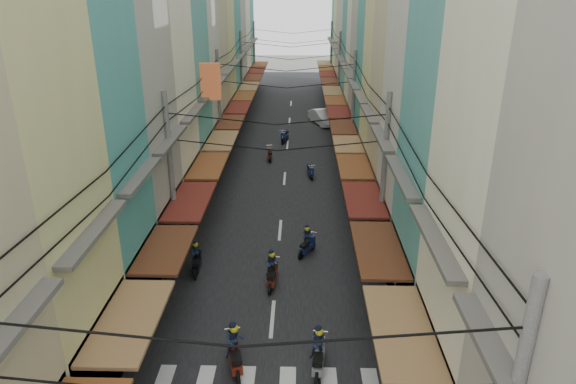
% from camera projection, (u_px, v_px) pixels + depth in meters
% --- Properties ---
extents(ground, '(160.00, 160.00, 0.00)m').
position_uv_depth(ground, '(275.00, 291.00, 22.45)').
color(ground, slate).
rests_on(ground, ground).
extents(road, '(10.00, 80.00, 0.02)m').
position_uv_depth(road, '(287.00, 152.00, 40.97)').
color(road, black).
rests_on(road, ground).
extents(sidewalk_left, '(3.00, 80.00, 0.06)m').
position_uv_depth(sidewalk_left, '(206.00, 151.00, 41.10)').
color(sidewalk_left, gray).
rests_on(sidewalk_left, ground).
extents(sidewalk_right, '(3.00, 80.00, 0.06)m').
position_uv_depth(sidewalk_right, '(368.00, 152.00, 40.81)').
color(sidewalk_right, gray).
rests_on(sidewalk_right, ground).
extents(building_row_left, '(7.80, 67.67, 23.70)m').
position_uv_depth(building_row_left, '(167.00, 27.00, 34.28)').
color(building_row_left, beige).
rests_on(building_row_left, ground).
extents(building_row_right, '(7.80, 68.98, 22.59)m').
position_uv_depth(building_row_right, '(405.00, 34.00, 33.96)').
color(building_row_right, teal).
rests_on(building_row_right, ground).
extents(utility_poles, '(10.20, 66.13, 8.20)m').
position_uv_depth(utility_poles, '(285.00, 80.00, 33.87)').
color(utility_poles, gray).
rests_on(utility_poles, ground).
extents(white_car, '(5.18, 3.49, 1.70)m').
position_uv_depth(white_car, '(323.00, 124.00, 49.18)').
color(white_car, white).
rests_on(white_car, ground).
extents(bicycle, '(1.47, 0.64, 0.98)m').
position_uv_depth(bicycle, '(440.00, 279.00, 23.35)').
color(bicycle, black).
rests_on(bicycle, ground).
extents(moving_scooters, '(5.94, 29.76, 1.98)m').
position_uv_depth(moving_scooters, '(273.00, 250.00, 24.78)').
color(moving_scooters, black).
rests_on(moving_scooters, ground).
extents(parked_scooters, '(13.01, 12.95, 1.02)m').
position_uv_depth(parked_scooters, '(405.00, 342.00, 18.52)').
color(parked_scooters, black).
rests_on(parked_scooters, ground).
extents(pedestrians, '(13.25, 24.83, 2.22)m').
position_uv_depth(pedestrians, '(188.00, 257.00, 23.19)').
color(pedestrians, '#29212D').
rests_on(pedestrians, ground).
extents(market_umbrella, '(2.48, 2.48, 2.62)m').
position_uv_depth(market_umbrella, '(461.00, 356.00, 15.09)').
color(market_umbrella, '#B2B2B7').
rests_on(market_umbrella, ground).
extents(traffic_sign, '(0.10, 0.65, 2.94)m').
position_uv_depth(traffic_sign, '(396.00, 273.00, 19.77)').
color(traffic_sign, gray).
rests_on(traffic_sign, ground).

